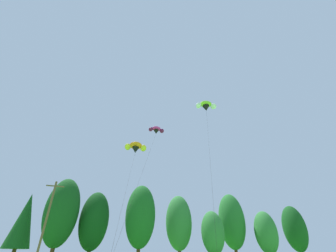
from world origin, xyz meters
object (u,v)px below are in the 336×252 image
Objects in this scene: parafoil_kite_high_magenta at (156,130)px; parafoil_kite_mid_lime_white at (206,106)px; parafoil_kite_far_orange at (136,148)px; utility_pole at (45,223)px.

parafoil_kite_high_magenta is 0.87× the size of parafoil_kite_mid_lime_white.
utility_pole is at bearing -168.79° from parafoil_kite_far_orange.
parafoil_kite_high_magenta is (13.90, 0.95, 16.18)m from utility_pole.
parafoil_kite_mid_lime_white reaches higher than parafoil_kite_far_orange.
utility_pole is at bearing -176.08° from parafoil_kite_high_magenta.
parafoil_kite_far_orange is (-3.31, 1.15, -3.45)m from parafoil_kite_high_magenta.
parafoil_kite_mid_lime_white is (21.59, -4.44, 19.66)m from utility_pole.
parafoil_kite_mid_lime_white reaches higher than parafoil_kite_high_magenta.
parafoil_kite_far_orange is at bearing 160.91° from parafoil_kite_high_magenta.
parafoil_kite_high_magenta is 10.01m from parafoil_kite_mid_lime_white.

